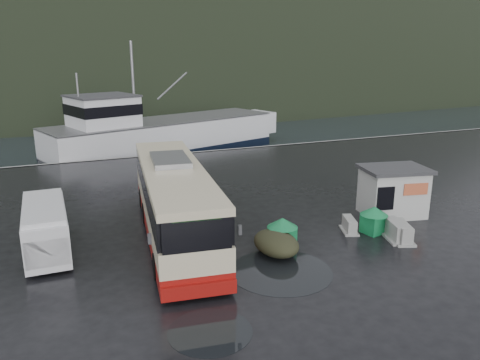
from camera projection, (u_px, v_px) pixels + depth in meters
name	position (u px, v px, depth m)	size (l,w,h in m)	color
ground	(227.00, 241.00, 22.28)	(160.00, 160.00, 0.00)	black
harbor_water	(78.00, 85.00, 120.55)	(300.00, 180.00, 0.02)	black
quay_edge	(146.00, 156.00, 40.15)	(160.00, 0.60, 1.50)	#999993
headland	(81.00, 67.00, 249.23)	(780.00, 540.00, 570.00)	black
coach_bus	(176.00, 235.00, 23.02)	(3.27, 13.22, 3.74)	beige
white_van	(49.00, 252.00, 21.13)	(1.89, 5.46, 2.28)	white
waste_bin_left	(282.00, 247.00, 21.68)	(1.02, 1.02, 1.42)	#167E43
waste_bin_right	(372.00, 233.00, 23.36)	(0.99, 0.99, 1.38)	#167E43
dome_tent	(276.00, 254.00, 20.96)	(1.83, 2.57, 1.01)	#2F301D
ticket_kiosk	(391.00, 214.00, 25.96)	(3.45, 2.61, 2.69)	beige
jersey_barrier_a	(394.00, 239.00, 22.59)	(0.89, 1.77, 0.89)	#999993
jersey_barrier_b	(349.00, 231.00, 23.51)	(0.71, 1.42, 0.71)	#999993
jersey_barrier_c	(401.00, 240.00, 22.41)	(0.88, 1.75, 0.88)	#999993
fishing_trawler	(165.00, 140.00, 47.41)	(27.84, 6.09, 11.14)	white
puddles	(263.00, 286.00, 18.05)	(7.60, 6.51, 0.01)	black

